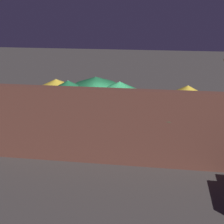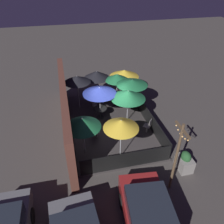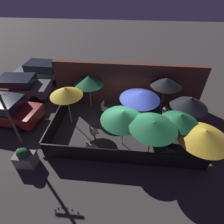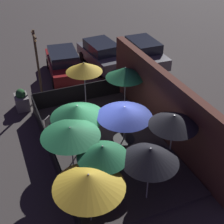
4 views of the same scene
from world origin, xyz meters
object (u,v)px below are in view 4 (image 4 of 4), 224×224
object	(u,v)px
patio_umbrella_1	(103,151)
patron_0	(145,164)
patio_chair_1	(118,113)
patio_umbrella_5	(70,132)
patio_umbrella_8	(89,181)
patio_chair_0	(77,186)
parked_car_0	(64,63)
parked_car_1	(101,54)
patio_chair_2	(73,120)
patio_chair_3	(50,126)
dining_table_1	(103,181)
parked_car_2	(143,52)
patio_umbrella_6	(150,155)
planter_box	(22,100)
patio_umbrella_0	(125,111)
patio_umbrella_3	(174,120)
patio_umbrella_7	(78,111)
patio_umbrella_2	(125,72)
patio_umbrella_4	(84,67)
light_post	(37,61)
dining_table_0	(124,141)

from	to	relation	value
patio_umbrella_1	patron_0	bearing A→B (deg)	96.78
patio_chair_1	patio_umbrella_5	bearing A→B (deg)	-31.69
patio_umbrella_8	patio_chair_0	size ratio (longest dim) A/B	2.47
parked_car_0	parked_car_1	distance (m)	2.64
patio_umbrella_5	patron_0	bearing A→B (deg)	66.50
patio_chair_2	patio_chair_3	xyz separation A→B (m)	(0.11, -1.06, 0.01)
dining_table_1	parked_car_2	world-z (taller)	parked_car_2
patio_umbrella_6	planter_box	xyz separation A→B (m)	(-7.79, -3.03, -1.62)
patio_umbrella_0	patron_0	xyz separation A→B (m)	(1.57, 0.15, -1.40)
patio_umbrella_5	patio_umbrella_0	bearing A→B (deg)	102.57
patio_umbrella_6	parked_car_1	size ratio (longest dim) A/B	0.52
patio_chair_2	parked_car_1	xyz separation A→B (m)	(-6.07, 3.71, 0.20)
patron_0	parked_car_1	bearing A→B (deg)	-88.19
patron_0	parked_car_0	world-z (taller)	parked_car_0
patio_umbrella_8	patio_chair_1	bearing A→B (deg)	147.36
patio_umbrella_6	patron_0	world-z (taller)	patio_umbrella_6
patio_umbrella_0	patron_0	size ratio (longest dim) A/B	1.63
patio_umbrella_3	parked_car_2	distance (m)	10.03
patio_umbrella_3	patio_umbrella_7	world-z (taller)	patio_umbrella_3
patio_umbrella_2	patio_umbrella_5	distance (m)	5.17
dining_table_1	patio_umbrella_1	bearing A→B (deg)	180.00
patio_umbrella_4	patio_umbrella_7	distance (m)	3.38
patio_umbrella_5	patio_chair_2	world-z (taller)	patio_umbrella_5
patron_0	patio_chair_1	bearing A→B (deg)	-83.79
parked_car_2	patio_umbrella_2	bearing A→B (deg)	-35.34
patio_chair_2	parked_car_0	xyz separation A→B (m)	(-5.63, 1.11, 0.20)
patio_chair_3	parked_car_1	distance (m)	7.81
dining_table_1	parked_car_2	distance (m)	11.49
patio_umbrella_3	patio_umbrella_5	bearing A→B (deg)	-105.71
patio_umbrella_1	patron_0	xyz separation A→B (m)	(-0.21, 1.75, -1.34)
patio_umbrella_1	dining_table_1	xyz separation A→B (m)	(0.00, 0.00, -1.36)
patio_umbrella_1	parked_car_0	bearing A→B (deg)	172.65
patio_umbrella_1	dining_table_1	distance (m)	1.36
light_post	patio_umbrella_5	bearing A→B (deg)	-1.59
patio_umbrella_8	dining_table_0	bearing A→B (deg)	138.25
patio_umbrella_5	patio_chair_0	world-z (taller)	patio_umbrella_5
patio_chair_0	patio_umbrella_5	bearing A→B (deg)	97.24
patio_umbrella_5	parked_car_1	bearing A→B (deg)	152.99
patron_0	patio_umbrella_1	bearing A→B (deg)	20.52
patio_umbrella_4	parked_car_0	distance (m)	4.35
patio_umbrella_1	patio_umbrella_6	bearing A→B (deg)	60.95
patio_umbrella_1	patio_chair_3	bearing A→B (deg)	-167.30
dining_table_1	patio_chair_3	world-z (taller)	patio_chair_3
parked_car_2	light_post	bearing A→B (deg)	-76.43
patio_umbrella_8	patio_umbrella_1	bearing A→B (deg)	138.32
patio_chair_2	patio_umbrella_5	bearing A→B (deg)	-47.73
dining_table_0	patio_umbrella_2	bearing A→B (deg)	154.77
patio_umbrella_2	dining_table_0	distance (m)	3.68
parked_car_2	patio_chair_0	bearing A→B (deg)	-37.50
dining_table_1	parked_car_0	size ratio (longest dim) A/B	0.22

